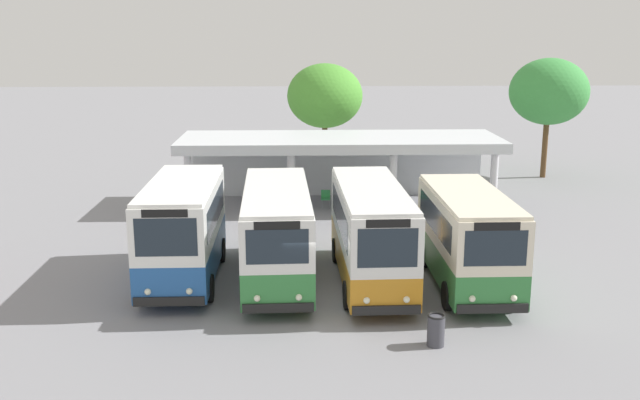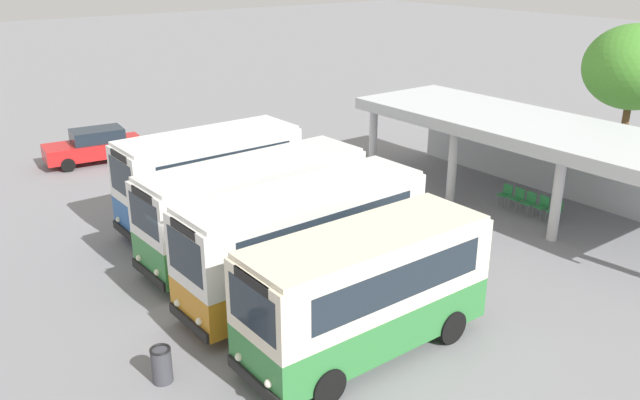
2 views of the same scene
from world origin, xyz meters
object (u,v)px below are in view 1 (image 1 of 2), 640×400
at_px(city_bus_fourth_amber, 468,235).
at_px(waiting_chair_fourth_seat, 359,197).
at_px(city_bus_middle_cream, 371,231).
at_px(city_bus_second_in_row, 277,230).
at_px(city_bus_nearest_orange, 183,227).
at_px(waiting_chair_second_from_end, 337,197).
at_px(waiting_chair_middle_seat, 348,197).
at_px(waiting_chair_fifth_seat, 371,197).
at_px(waiting_chair_end_by_column, 326,197).
at_px(litter_bin_apron, 436,330).

bearing_deg(city_bus_fourth_amber, waiting_chair_fourth_seat, 103.39).
relative_size(city_bus_middle_cream, city_bus_fourth_amber, 1.15).
bearing_deg(city_bus_second_in_row, city_bus_nearest_orange, 178.44).
xyz_separation_m(city_bus_nearest_orange, waiting_chair_second_from_end, (5.83, 10.25, -1.39)).
relative_size(city_bus_nearest_orange, waiting_chair_fourth_seat, 7.76).
distance_m(waiting_chair_middle_seat, waiting_chair_fifth_seat, 1.10).
height_order(waiting_chair_end_by_column, waiting_chair_middle_seat, same).
bearing_deg(waiting_chair_middle_seat, waiting_chair_second_from_end, 177.20).
height_order(waiting_chair_fourth_seat, waiting_chair_fifth_seat, same).
bearing_deg(waiting_chair_middle_seat, city_bus_second_in_row, -107.19).
xyz_separation_m(waiting_chair_fourth_seat, litter_bin_apron, (0.75, -15.74, -0.07)).
bearing_deg(city_bus_second_in_row, waiting_chair_fourth_seat, 70.13).
height_order(city_bus_nearest_orange, city_bus_middle_cream, city_bus_nearest_orange).
height_order(waiting_chair_middle_seat, waiting_chair_fourth_seat, same).
bearing_deg(waiting_chair_end_by_column, waiting_chair_fourth_seat, 1.32).
distance_m(city_bus_fourth_amber, waiting_chair_end_by_column, 11.98).
xyz_separation_m(waiting_chair_middle_seat, litter_bin_apron, (1.30, -15.70, -0.07)).
xyz_separation_m(waiting_chair_fifth_seat, litter_bin_apron, (0.20, -15.76, -0.07)).
bearing_deg(city_bus_nearest_orange, waiting_chair_fourth_seat, 55.94).
bearing_deg(city_bus_middle_cream, waiting_chair_middle_seat, 90.04).
distance_m(waiting_chair_second_from_end, waiting_chair_fourth_seat, 1.10).
height_order(city_bus_fourth_amber, litter_bin_apron, city_bus_fourth_amber).
bearing_deg(waiting_chair_end_by_column, city_bus_middle_cream, -84.03).
xyz_separation_m(city_bus_nearest_orange, waiting_chair_end_by_column, (5.28, 10.22, -1.39)).
bearing_deg(city_bus_fourth_amber, city_bus_middle_cream, 171.63).
relative_size(city_bus_second_in_row, waiting_chair_fourth_seat, 9.05).
distance_m(waiting_chair_middle_seat, waiting_chair_fourth_seat, 0.55).
height_order(city_bus_fourth_amber, waiting_chair_end_by_column, city_bus_fourth_amber).
distance_m(city_bus_middle_cream, litter_bin_apron, 5.41).
distance_m(city_bus_middle_cream, city_bus_fourth_amber, 3.23).
bearing_deg(city_bus_middle_cream, city_bus_nearest_orange, 176.32).
xyz_separation_m(city_bus_fourth_amber, waiting_chair_fifth_seat, (-2.10, 11.16, -1.27)).
bearing_deg(waiting_chair_end_by_column, city_bus_nearest_orange, -117.33).
distance_m(city_bus_second_in_row, city_bus_fourth_amber, 6.44).
xyz_separation_m(waiting_chair_second_from_end, litter_bin_apron, (1.86, -15.72, -0.07)).
relative_size(waiting_chair_second_from_end, waiting_chair_fifth_seat, 1.00).
bearing_deg(litter_bin_apron, waiting_chair_fifth_seat, 90.73).
bearing_deg(waiting_chair_second_from_end, waiting_chair_fourth_seat, 0.62).
relative_size(city_bus_middle_cream, waiting_chair_fourth_seat, 8.90).
relative_size(waiting_chair_end_by_column, litter_bin_apron, 0.96).
distance_m(city_bus_second_in_row, waiting_chair_end_by_column, 10.59).
xyz_separation_m(waiting_chair_end_by_column, waiting_chair_middle_seat, (1.10, -0.00, 0.00)).
xyz_separation_m(city_bus_second_in_row, waiting_chair_end_by_column, (2.09, 10.31, -1.28)).
distance_m(waiting_chair_end_by_column, waiting_chair_fourth_seat, 1.65).
xyz_separation_m(city_bus_nearest_orange, waiting_chair_middle_seat, (6.38, 10.22, -1.39)).
bearing_deg(city_bus_nearest_orange, waiting_chair_middle_seat, 58.01).
xyz_separation_m(city_bus_middle_cream, city_bus_fourth_amber, (3.20, -0.47, -0.06)).
distance_m(city_bus_nearest_orange, waiting_chair_end_by_column, 11.59).
relative_size(city_bus_second_in_row, waiting_chair_end_by_column, 9.05).
bearing_deg(city_bus_fourth_amber, city_bus_second_in_row, 172.92).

